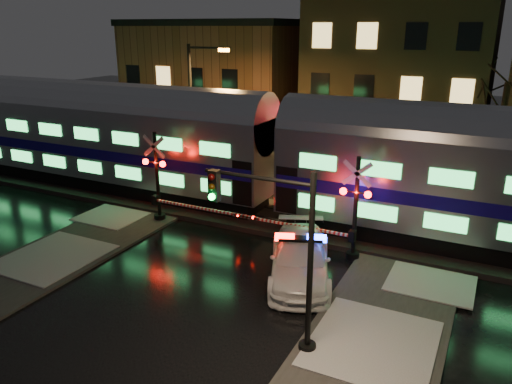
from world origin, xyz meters
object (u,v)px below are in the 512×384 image
streetlight (195,104)px  traffic_light (281,256)px  crossing_signal_right (346,218)px  crossing_signal_left (163,187)px  police_car (300,259)px

streetlight → traffic_light: bearing=-49.2°
crossing_signal_right → traffic_light: (0.02, -6.42, 1.10)m
crossing_signal_right → crossing_signal_left: 8.85m
crossing_signal_right → crossing_signal_left: bearing=180.0°
crossing_signal_right → traffic_light: traffic_light is taller
traffic_light → streetlight: size_ratio=0.67×
police_car → crossing_signal_left: bearing=142.5°
crossing_signal_right → police_car: bearing=-113.2°
crossing_signal_left → traffic_light: traffic_light is taller
crossing_signal_right → streetlight: bearing=149.3°
police_car → crossing_signal_left: size_ratio=0.94×
police_car → traffic_light: traffic_light is taller
police_car → streetlight: streetlight is taller
police_car → traffic_light: (1.01, -4.12, 2.10)m
police_car → crossing_signal_left: crossing_signal_left is taller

